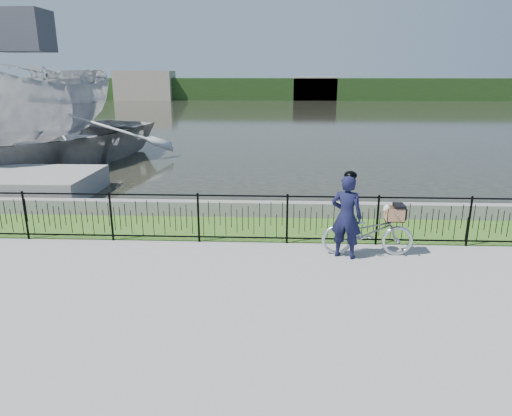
{
  "coord_description": "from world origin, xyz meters",
  "views": [
    {
      "loc": [
        0.74,
        -8.13,
        3.71
      ],
      "look_at": [
        0.33,
        1.0,
        1.0
      ],
      "focal_mm": 32.0,
      "sensor_mm": 36.0,
      "label": 1
    }
  ],
  "objects_px": {
    "boat_near": "(31,109)",
    "boat_far": "(52,139)",
    "cyclist": "(346,216)",
    "bicycle_rig": "(368,232)"
  },
  "relations": [
    {
      "from": "bicycle_rig",
      "to": "boat_near",
      "type": "bearing_deg",
      "value": 141.24
    },
    {
      "from": "bicycle_rig",
      "to": "boat_far",
      "type": "bearing_deg",
      "value": 140.32
    },
    {
      "from": "bicycle_rig",
      "to": "boat_far",
      "type": "xyz_separation_m",
      "value": [
        -11.25,
        9.33,
        0.57
      ]
    },
    {
      "from": "cyclist",
      "to": "boat_near",
      "type": "relative_size",
      "value": 0.16
    },
    {
      "from": "boat_near",
      "to": "boat_far",
      "type": "relative_size",
      "value": 0.94
    },
    {
      "from": "cyclist",
      "to": "boat_near",
      "type": "bearing_deg",
      "value": 139.64
    },
    {
      "from": "bicycle_rig",
      "to": "boat_near",
      "type": "xyz_separation_m",
      "value": [
        -12.22,
        9.81,
        1.74
      ]
    },
    {
      "from": "boat_near",
      "to": "cyclist",
      "type": "bearing_deg",
      "value": -40.36
    },
    {
      "from": "boat_near",
      "to": "boat_far",
      "type": "xyz_separation_m",
      "value": [
        0.97,
        -0.48,
        -1.17
      ]
    },
    {
      "from": "boat_far",
      "to": "bicycle_rig",
      "type": "bearing_deg",
      "value": -39.68
    }
  ]
}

